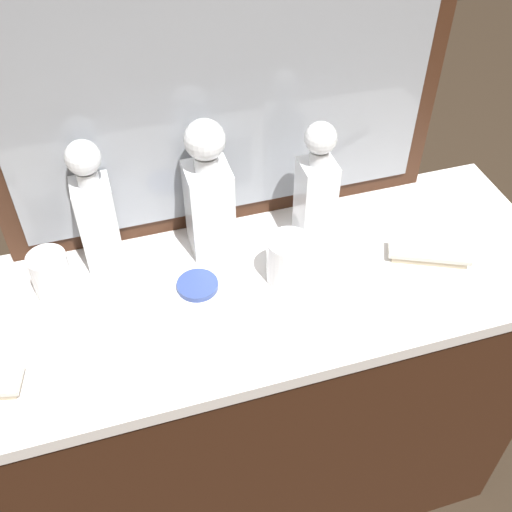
# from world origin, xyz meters

# --- Properties ---
(ground_plane) EXTENTS (6.00, 6.00, 0.00)m
(ground_plane) POSITION_xyz_m (0.00, 0.00, 0.00)
(ground_plane) COLOR #2D2319
(dresser) EXTENTS (1.28, 0.47, 0.87)m
(dresser) POSITION_xyz_m (0.00, 0.00, 0.43)
(dresser) COLOR #381E11
(dresser) RESTS_ON ground_plane
(dresser_mirror) EXTENTS (0.93, 0.03, 0.63)m
(dresser_mirror) POSITION_xyz_m (0.00, 0.22, 1.18)
(dresser_mirror) COLOR #381E11
(dresser_mirror) RESTS_ON dresser
(crystal_decanter_center) EXTENTS (0.07, 0.07, 0.29)m
(crystal_decanter_center) POSITION_xyz_m (0.16, 0.10, 0.98)
(crystal_decanter_center) COLOR white
(crystal_decanter_center) RESTS_ON dresser
(crystal_decanter_rear) EXTENTS (0.09, 0.09, 0.31)m
(crystal_decanter_rear) POSITION_xyz_m (-0.06, 0.14, 0.99)
(crystal_decanter_rear) COLOR white
(crystal_decanter_rear) RESTS_ON dresser
(crystal_decanter_left) EXTENTS (0.07, 0.07, 0.29)m
(crystal_decanter_left) POSITION_xyz_m (-0.28, 0.16, 0.98)
(crystal_decanter_left) COLOR white
(crystal_decanter_left) RESTS_ON dresser
(crystal_tumbler_far_left) EXTENTS (0.07, 0.07, 0.10)m
(crystal_tumbler_far_left) POSITION_xyz_m (-0.39, 0.09, 0.91)
(crystal_tumbler_far_left) COLOR white
(crystal_tumbler_far_left) RESTS_ON dresser
(crystal_tumbler_left) EXTENTS (0.09, 0.09, 0.10)m
(crystal_tumbler_left) POSITION_xyz_m (0.07, -0.00, 0.91)
(crystal_tumbler_left) COLOR white
(crystal_tumbler_left) RESTS_ON dresser
(silver_brush_far_right) EXTENTS (0.18, 0.12, 0.02)m
(silver_brush_far_right) POSITION_xyz_m (0.37, -0.03, 0.88)
(silver_brush_far_right) COLOR #B7A88C
(silver_brush_far_right) RESTS_ON dresser
(porcelain_dish) EXTENTS (0.08, 0.08, 0.01)m
(porcelain_dish) POSITION_xyz_m (-0.11, 0.03, 0.87)
(porcelain_dish) COLOR #33478C
(porcelain_dish) RESTS_ON dresser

